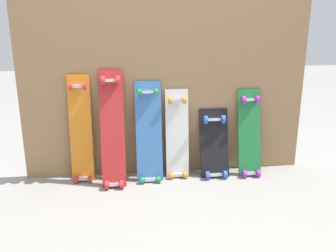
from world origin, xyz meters
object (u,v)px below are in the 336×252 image
(skateboard_white, at_px, (177,138))
(skateboard_green, at_px, (249,137))
(skateboard_red, at_px, (113,133))
(skateboard_blue, at_px, (149,136))
(skateboard_black, at_px, (214,147))
(skateboard_orange, at_px, (81,133))

(skateboard_white, bearing_deg, skateboard_green, -2.81)
(skateboard_red, bearing_deg, skateboard_blue, 7.84)
(skateboard_blue, xyz_separation_m, skateboard_black, (0.55, -0.00, -0.12))
(skateboard_white, height_order, skateboard_green, skateboard_white)
(skateboard_red, xyz_separation_m, skateboard_green, (1.13, 0.04, -0.09))
(skateboard_white, bearing_deg, skateboard_red, -172.27)
(skateboard_orange, relative_size, skateboard_red, 0.96)
(skateboard_orange, xyz_separation_m, skateboard_green, (1.39, -0.04, -0.07))
(skateboard_white, bearing_deg, skateboard_black, -5.84)
(skateboard_black, height_order, skateboard_green, skateboard_green)
(skateboard_orange, bearing_deg, skateboard_green, -1.58)
(skateboard_blue, height_order, skateboard_green, skateboard_blue)
(skateboard_orange, distance_m, skateboard_blue, 0.55)
(skateboard_orange, bearing_deg, skateboard_red, -17.47)
(skateboard_blue, bearing_deg, skateboard_black, -0.02)
(skateboard_white, distance_m, skateboard_black, 0.32)
(skateboard_white, distance_m, skateboard_green, 0.61)
(skateboard_red, relative_size, skateboard_green, 1.23)
(skateboard_red, relative_size, skateboard_black, 1.56)
(skateboard_white, xyz_separation_m, skateboard_green, (0.61, -0.03, -0.00))
(skateboard_green, bearing_deg, skateboard_orange, 178.42)
(skateboard_red, bearing_deg, skateboard_white, 7.73)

